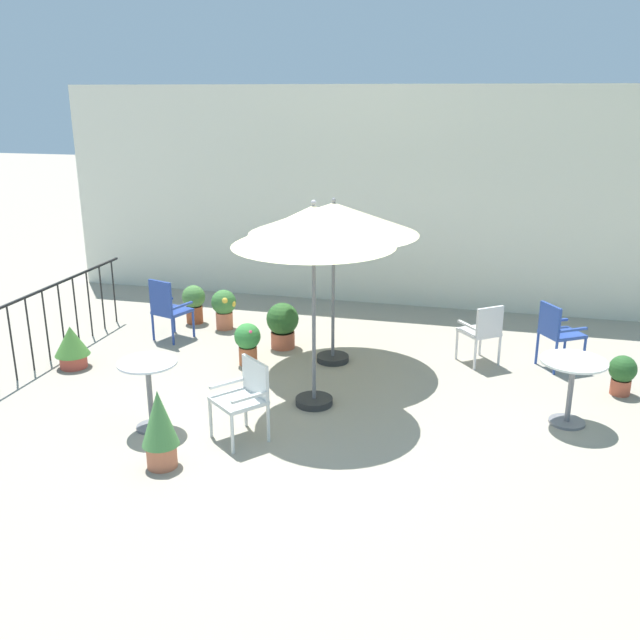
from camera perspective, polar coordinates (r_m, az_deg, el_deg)
The scene contains 18 objects.
ground_plane at distance 8.11m, azimuth -1.00°, elevation -7.55°, with size 60.00×60.00×0.00m, color #9F9583.
villa_facade at distance 12.01m, azimuth 4.95°, elevation 9.92°, with size 11.28×0.30×3.63m, color silver.
terrace_railing at distance 9.56m, azimuth -23.94°, elevation -0.75°, with size 0.03×5.29×1.01m.
patio_umbrella_0 at distance 7.67m, azimuth -0.53°, elevation 7.52°, with size 1.82×1.82×2.41m.
patio_umbrella_1 at distance 9.07m, azimuth 1.11°, elevation 8.19°, with size 2.22×2.22×2.23m.
cafe_table_0 at distance 8.13m, azimuth 19.82°, elevation -4.61°, with size 0.71×0.71×0.75m.
cafe_table_1 at distance 7.76m, azimuth -13.77°, elevation -5.00°, with size 0.63×0.63×0.78m.
patio_chair_0 at distance 10.48m, azimuth -12.31°, elevation 1.06°, with size 0.56×0.58×0.93m.
patio_chair_1 at distance 9.70m, azimuth 18.78°, elevation -0.82°, with size 0.64×0.62×0.89m.
patio_chair_2 at distance 7.40m, azimuth -6.15°, elevation -5.99°, with size 0.68×0.67×0.85m.
patio_chair_3 at distance 9.57m, azimuth 13.11°, elevation -0.77°, with size 0.62×0.62×0.84m.
potted_plant_1 at distance 9.23m, azimuth 23.40°, elevation -3.99°, with size 0.33×0.33×0.50m.
potted_plant_2 at distance 9.42m, azimuth -5.92°, elevation -1.70°, with size 0.35×0.36×0.58m.
potted_plant_3 at distance 11.25m, azimuth -10.24°, elevation 1.48°, with size 0.37×0.37×0.61m.
potted_plant_4 at distance 9.99m, azimuth -3.07°, elevation -0.29°, with size 0.46×0.46×0.66m.
potted_plant_5 at distance 7.01m, azimuth -12.93°, elevation -8.45°, with size 0.37×0.37×0.81m.
potted_plant_6 at distance 9.84m, azimuth -19.57°, elevation -1.94°, with size 0.46×0.46×0.58m.
potted_plant_7 at distance 10.88m, azimuth -7.82°, elevation 1.10°, with size 0.40×0.38×0.62m.
Camera 1 is at (1.95, -7.05, 3.51)m, focal length 39.28 mm.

